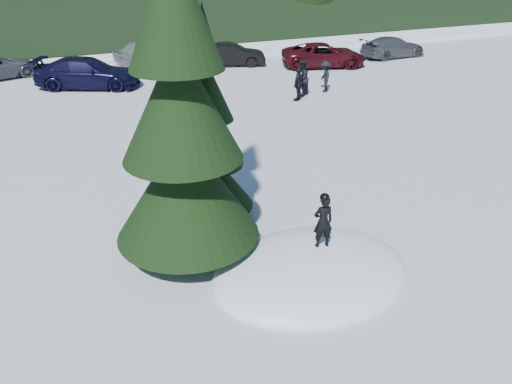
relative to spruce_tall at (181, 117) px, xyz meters
name	(u,v)px	position (x,y,z in m)	size (l,w,h in m)	color
ground	(311,273)	(2.20, -1.80, -3.32)	(200.00, 200.00, 0.00)	white
snow_mound	(311,273)	(2.20, -1.80, -3.32)	(4.48, 3.52, 0.96)	white
spruce_tall	(181,117)	(0.00, 0.00, 0.00)	(3.20, 3.20, 8.60)	black
spruce_short	(208,143)	(1.00, 1.40, -1.22)	(2.20, 2.20, 5.37)	black
child_skier	(323,222)	(2.57, -1.56, -2.23)	(0.44, 0.29, 1.22)	black
adult_0	(302,78)	(8.73, 10.82, -2.47)	(0.83, 0.64, 1.70)	black
adult_1	(298,84)	(8.22, 10.19, -2.57)	(0.88, 0.37, 1.50)	black
adult_2	(325,77)	(10.08, 10.99, -2.57)	(0.97, 0.56, 1.50)	black
car_3	(88,73)	(-0.26, 16.38, -2.58)	(2.06, 5.07, 1.47)	black
car_4	(150,52)	(3.78, 20.48, -2.58)	(1.74, 4.32, 1.47)	gray
car_5	(232,55)	(8.07, 18.18, -2.68)	(1.35, 3.88, 1.28)	black
car_6	(324,55)	(12.85, 15.79, -2.65)	(2.23, 4.84, 1.34)	#3F0B12
car_7	(393,47)	(18.21, 16.37, -2.69)	(1.76, 4.33, 1.26)	#45494C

